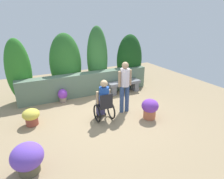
{
  "coord_description": "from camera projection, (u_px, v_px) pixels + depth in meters",
  "views": [
    {
      "loc": [
        -2.28,
        -5.11,
        3.03
      ],
      "look_at": [
        0.2,
        0.02,
        0.85
      ],
      "focal_mm": 30.14,
      "sensor_mm": 36.0,
      "label": 1
    }
  ],
  "objects": [
    {
      "name": "flower_pot_purple_near",
      "position": [
        63.0,
        95.0,
        7.13
      ],
      "size": [
        0.35,
        0.35,
        0.52
      ],
      "color": "gray",
      "rests_on": "ground"
    },
    {
      "name": "hedge_backdrop",
      "position": [
        87.0,
        62.0,
        8.05
      ],
      "size": [
        5.79,
        1.13,
        2.73
      ],
      "color": "#307B27",
      "rests_on": "ground"
    },
    {
      "name": "flower_pot_terracotta_by_wall",
      "position": [
        150.0,
        108.0,
        5.95
      ],
      "size": [
        0.53,
        0.53,
        0.65
      ],
      "color": "#BE6544",
      "rests_on": "ground"
    },
    {
      "name": "ground_plane",
      "position": [
        107.0,
        114.0,
        6.3
      ],
      "size": [
        11.75,
        11.75,
        0.0
      ],
      "primitive_type": "plane",
      "color": "#9A8360"
    },
    {
      "name": "stone_retaining_wall",
      "position": [
        87.0,
        84.0,
        7.79
      ],
      "size": [
        5.39,
        0.43,
        0.93
      ],
      "primitive_type": "cube",
      "color": "slate",
      "rests_on": "ground"
    },
    {
      "name": "stone_bench",
      "position": [
        124.0,
        85.0,
        8.06
      ],
      "size": [
        1.45,
        0.41,
        0.49
      ],
      "rotation": [
        0.0,
        0.0,
        -0.1
      ],
      "color": "slate",
      "rests_on": "ground"
    },
    {
      "name": "flower_pot_red_accent",
      "position": [
        31.0,
        116.0,
        5.6
      ],
      "size": [
        0.5,
        0.5,
        0.51
      ],
      "color": "#984434",
      "rests_on": "ground"
    },
    {
      "name": "person_in_wheelchair",
      "position": [
        104.0,
        102.0,
        5.77
      ],
      "size": [
        0.53,
        0.66,
        1.33
      ],
      "rotation": [
        0.0,
        0.0,
        0.19
      ],
      "color": "black",
      "rests_on": "ground"
    },
    {
      "name": "person_standing_companion",
      "position": [
        125.0,
        84.0,
        6.15
      ],
      "size": [
        0.49,
        0.3,
        1.73
      ],
      "rotation": [
        0.0,
        0.0,
        -0.04
      ],
      "color": "#344D7B",
      "rests_on": "ground"
    },
    {
      "name": "flower_pot_small_foreground",
      "position": [
        28.0,
        158.0,
        3.84
      ],
      "size": [
        0.66,
        0.66,
        0.67
      ],
      "color": "brown",
      "rests_on": "ground"
    }
  ]
}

